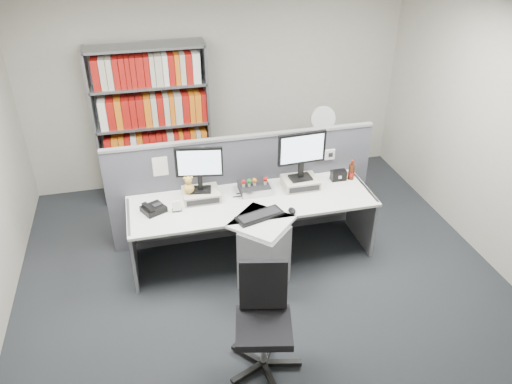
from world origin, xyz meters
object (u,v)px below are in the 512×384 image
object	(u,v)px
desktop_pc	(254,188)
keyboard	(260,216)
desk_phone	(153,209)
speaker	(338,175)
mouse	(292,211)
desk	(257,233)
filing_cabinet	(319,168)
shelving_unit	(153,126)
office_chair	(263,317)
monitor_right	(302,152)
cola_bottle	(351,172)
desk_calendar	(176,207)
desk_fan	(323,121)
monitor_left	(199,166)

from	to	relation	value
desktop_pc	keyboard	size ratio (longest dim) A/B	0.62
desk_phone	keyboard	bearing A→B (deg)	-18.97
desktop_pc	speaker	bearing A→B (deg)	1.33
mouse	desk_phone	bearing A→B (deg)	165.61
desk	desktop_pc	distance (m)	0.51
desk_phone	speaker	world-z (taller)	speaker
speaker	filing_cabinet	bearing A→B (deg)	81.11
desktop_pc	shelving_unit	bearing A→B (deg)	123.68
mouse	shelving_unit	world-z (taller)	shelving_unit
desk	office_chair	xyz separation A→B (m)	(-0.25, -1.24, 0.06)
shelving_unit	filing_cabinet	xyz separation A→B (m)	(2.10, -0.45, -0.63)
monitor_right	cola_bottle	xyz separation A→B (m)	(0.61, 0.03, -0.33)
desk_calendar	desk_fan	bearing A→B (deg)	30.81
monitor_right	speaker	size ratio (longest dim) A/B	3.16
mouse	desk_phone	size ratio (longest dim) A/B	0.41
desk_phone	monitor_left	bearing A→B (deg)	14.65
mouse	speaker	xyz separation A→B (m)	(0.71, 0.52, 0.04)
filing_cabinet	monitor_left	bearing A→B (deg)	-149.39
speaker	shelving_unit	size ratio (longest dim) A/B	0.09
monitor_left	desk_fan	bearing A→B (deg)	30.60
desk_calendar	mouse	bearing A→B (deg)	-15.33
monitor_right	desk_phone	xyz separation A→B (m)	(-1.61, -0.13, -0.39)
mouse	shelving_unit	bearing A→B (deg)	122.41
monitor_right	desktop_pc	world-z (taller)	monitor_right
monitor_left	keyboard	xyz separation A→B (m)	(0.52, -0.49, -0.38)
cola_bottle	keyboard	bearing A→B (deg)	-156.74
desk	mouse	bearing A→B (deg)	-16.59
desktop_pc	speaker	world-z (taller)	speaker
desktop_pc	desk_calendar	world-z (taller)	desk_calendar
desk_phone	shelving_unit	bearing A→B (deg)	85.41
desk_phone	desk	bearing A→B (deg)	-13.66
shelving_unit	filing_cabinet	bearing A→B (deg)	-12.07
monitor_left	monitor_right	size ratio (longest dim) A/B	0.92
shelving_unit	cola_bottle	bearing A→B (deg)	-34.52
desk	desk_calendar	size ratio (longest dim) A/B	22.86
mouse	desk_fan	distance (m)	1.75
keyboard	desk_calendar	size ratio (longest dim) A/B	4.55
desk	mouse	size ratio (longest dim) A/B	22.45
desk	desk_fan	size ratio (longest dim) A/B	4.99
office_chair	speaker	bearing A→B (deg)	52.00
monitor_left	filing_cabinet	xyz separation A→B (m)	(1.72, 1.02, -0.77)
mouse	shelving_unit	distance (m)	2.32
desktop_pc	office_chair	size ratio (longest dim) A/B	0.33
speaker	cola_bottle	xyz separation A→B (m)	(0.15, -0.01, 0.03)
keyboard	office_chair	bearing A→B (deg)	-102.59
desk_phone	shelving_unit	world-z (taller)	shelving_unit
monitor_left	office_chair	bearing A→B (deg)	-80.82
desk_fan	office_chair	bearing A→B (deg)	-118.84
desk_phone	filing_cabinet	bearing A→B (deg)	27.29
desktop_pc	filing_cabinet	xyz separation A→B (m)	(1.14, 1.00, -0.41)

